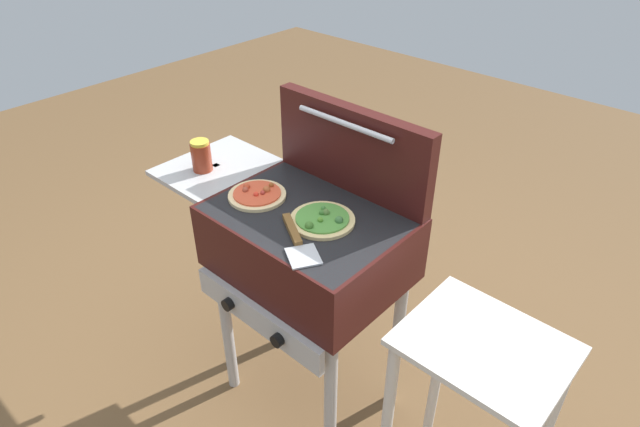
# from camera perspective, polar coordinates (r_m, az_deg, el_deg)

# --- Properties ---
(ground_plane) EXTENTS (8.00, 8.00, 0.00)m
(ground_plane) POSITION_cam_1_polar(r_m,az_deg,el_deg) (2.39, -0.93, -18.18)
(ground_plane) COLOR brown
(grill) EXTENTS (0.96, 0.53, 0.90)m
(grill) POSITION_cam_1_polar(r_m,az_deg,el_deg) (1.86, -1.56, -3.51)
(grill) COLOR #38110F
(grill) RESTS_ON ground_plane
(grill_lid_open) EXTENTS (0.63, 0.08, 0.30)m
(grill_lid_open) POSITION_cam_1_polar(r_m,az_deg,el_deg) (1.83, 3.39, 6.79)
(grill_lid_open) COLOR #38110F
(grill_lid_open) RESTS_ON grill
(pizza_veggie) EXTENTS (0.21, 0.21, 0.04)m
(pizza_veggie) POSITION_cam_1_polar(r_m,az_deg,el_deg) (1.72, 0.26, -0.63)
(pizza_veggie) COLOR #E0C17F
(pizza_veggie) RESTS_ON grill
(pizza_pepperoni) EXTENTS (0.20, 0.20, 0.04)m
(pizza_pepperoni) POSITION_cam_1_polar(r_m,az_deg,el_deg) (1.86, -6.63, 2.01)
(pizza_pepperoni) COLOR beige
(pizza_pepperoni) RESTS_ON grill
(sauce_jar) EXTENTS (0.07, 0.07, 0.12)m
(sauce_jar) POSITION_cam_1_polar(r_m,az_deg,el_deg) (2.03, -12.39, 5.94)
(sauce_jar) COLOR maroon
(sauce_jar) RESTS_ON grill
(spatula) EXTENTS (0.25, 0.18, 0.02)m
(spatula) POSITION_cam_1_polar(r_m,az_deg,el_deg) (1.63, -2.47, -2.83)
(spatula) COLOR #B7BABF
(spatula) RESTS_ON grill
(prep_table) EXTENTS (0.44, 0.36, 0.77)m
(prep_table) POSITION_cam_1_polar(r_m,az_deg,el_deg) (1.74, 15.80, -17.98)
(prep_table) COLOR beige
(prep_table) RESTS_ON ground_plane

